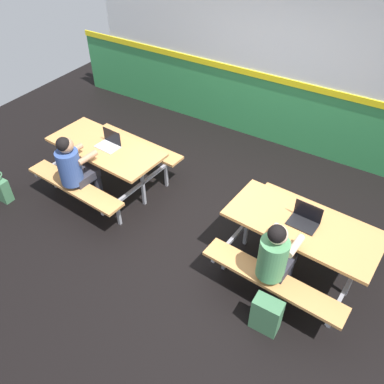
{
  "coord_description": "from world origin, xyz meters",
  "views": [
    {
      "loc": [
        2.05,
        -3.48,
        3.87
      ],
      "look_at": [
        0.0,
        -0.18,
        0.55
      ],
      "focal_mm": 37.21,
      "sensor_mm": 36.0,
      "label": 1
    }
  ],
  "objects_px": {
    "laptop_dark": "(304,220)",
    "picnic_table_left": "(107,156)",
    "student_nearer": "(75,167)",
    "student_further": "(275,256)",
    "picnic_table_right": "(300,235)",
    "laptop_silver": "(109,143)",
    "backpack_dark": "(266,315)"
  },
  "relations": [
    {
      "from": "backpack_dark",
      "to": "student_further",
      "type": "bearing_deg",
      "value": 108.95
    },
    {
      "from": "student_further",
      "to": "laptop_silver",
      "type": "height_order",
      "value": "student_further"
    },
    {
      "from": "picnic_table_right",
      "to": "student_further",
      "type": "height_order",
      "value": "student_further"
    },
    {
      "from": "student_nearer",
      "to": "picnic_table_left",
      "type": "bearing_deg",
      "value": 85.91
    },
    {
      "from": "picnic_table_left",
      "to": "laptop_dark",
      "type": "xyz_separation_m",
      "value": [
        2.9,
        0.01,
        0.21
      ]
    },
    {
      "from": "picnic_table_left",
      "to": "student_nearer",
      "type": "xyz_separation_m",
      "value": [
        -0.04,
        -0.56,
        0.13
      ]
    },
    {
      "from": "student_nearer",
      "to": "backpack_dark",
      "type": "height_order",
      "value": "student_nearer"
    },
    {
      "from": "picnic_table_left",
      "to": "laptop_silver",
      "type": "distance_m",
      "value": 0.22
    },
    {
      "from": "student_nearer",
      "to": "student_further",
      "type": "distance_m",
      "value": 2.85
    },
    {
      "from": "picnic_table_right",
      "to": "backpack_dark",
      "type": "bearing_deg",
      "value": -87.57
    },
    {
      "from": "laptop_silver",
      "to": "backpack_dark",
      "type": "distance_m",
      "value": 3.09
    },
    {
      "from": "student_further",
      "to": "laptop_dark",
      "type": "distance_m",
      "value": 0.6
    },
    {
      "from": "laptop_silver",
      "to": "backpack_dark",
      "type": "bearing_deg",
      "value": -18.68
    },
    {
      "from": "student_nearer",
      "to": "backpack_dark",
      "type": "relative_size",
      "value": 2.74
    },
    {
      "from": "picnic_table_right",
      "to": "laptop_silver",
      "type": "bearing_deg",
      "value": 178.77
    },
    {
      "from": "student_nearer",
      "to": "student_further",
      "type": "height_order",
      "value": "same"
    },
    {
      "from": "student_further",
      "to": "laptop_silver",
      "type": "bearing_deg",
      "value": 167.46
    },
    {
      "from": "student_further",
      "to": "backpack_dark",
      "type": "height_order",
      "value": "student_further"
    },
    {
      "from": "laptop_dark",
      "to": "student_further",
      "type": "bearing_deg",
      "value": -98.28
    },
    {
      "from": "laptop_silver",
      "to": "student_nearer",
      "type": "bearing_deg",
      "value": -99.47
    },
    {
      "from": "picnic_table_right",
      "to": "laptop_dark",
      "type": "xyz_separation_m",
      "value": [
        0.0,
        0.04,
        0.21
      ]
    },
    {
      "from": "picnic_table_left",
      "to": "student_further",
      "type": "relative_size",
      "value": 1.45
    },
    {
      "from": "picnic_table_left",
      "to": "laptop_dark",
      "type": "height_order",
      "value": "laptop_dark"
    },
    {
      "from": "student_nearer",
      "to": "laptop_silver",
      "type": "distance_m",
      "value": 0.6
    },
    {
      "from": "laptop_dark",
      "to": "picnic_table_left",
      "type": "bearing_deg",
      "value": -179.81
    },
    {
      "from": "picnic_table_left",
      "to": "laptop_dark",
      "type": "bearing_deg",
      "value": 0.19
    },
    {
      "from": "student_further",
      "to": "laptop_silver",
      "type": "xyz_separation_m",
      "value": [
        -2.76,
        0.61,
        0.08
      ]
    },
    {
      "from": "picnic_table_right",
      "to": "student_nearer",
      "type": "bearing_deg",
      "value": -169.83
    },
    {
      "from": "student_nearer",
      "to": "laptop_silver",
      "type": "height_order",
      "value": "student_nearer"
    },
    {
      "from": "picnic_table_right",
      "to": "student_nearer",
      "type": "distance_m",
      "value": 2.99
    },
    {
      "from": "student_nearer",
      "to": "laptop_dark",
      "type": "relative_size",
      "value": 3.6
    },
    {
      "from": "picnic_table_right",
      "to": "student_further",
      "type": "distance_m",
      "value": 0.57
    }
  ]
}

